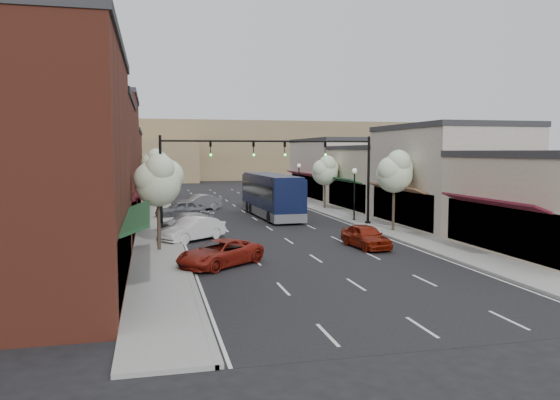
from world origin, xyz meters
TOP-DOWN VIEW (x-y plane):
  - ground at (0.00, 0.00)m, footprint 160.00×160.00m
  - sidewalk_left at (-8.40, 18.50)m, footprint 2.80×73.00m
  - sidewalk_right at (8.40, 18.50)m, footprint 2.80×73.00m
  - curb_left at (-7.00, 18.50)m, footprint 0.25×73.00m
  - curb_right at (7.00, 18.50)m, footprint 0.25×73.00m
  - bldg_left_near at (-14.24, -8.00)m, footprint 10.14×14.10m
  - bldg_left_midnear at (-14.23, 6.00)m, footprint 10.14×14.10m
  - bldg_left_midfar at (-14.24, 20.00)m, footprint 10.14×14.10m
  - bldg_left_far at (-14.22, 36.00)m, footprint 10.14×18.10m
  - bldg_right_near at (13.69, -6.00)m, footprint 9.14×12.10m
  - bldg_right_midnear at (13.72, 6.00)m, footprint 9.14×12.10m
  - bldg_right_midfar at (13.70, 18.00)m, footprint 9.14×12.10m
  - bldg_right_far at (13.71, 32.00)m, footprint 9.14×16.10m
  - hill_far at (0.00, 90.00)m, footprint 120.00×30.00m
  - hill_near at (-25.00, 78.00)m, footprint 50.00×20.00m
  - signal_mast_right at (5.62, 8.00)m, footprint 8.22×0.46m
  - signal_mast_left at (-5.62, 8.00)m, footprint 8.22×0.46m
  - tree_right_near at (8.35, 3.94)m, footprint 2.85×2.65m
  - tree_right_far at (8.35, 19.94)m, footprint 2.85×2.65m
  - tree_left_near at (-8.25, -0.06)m, footprint 2.85×2.65m
  - tree_left_far at (-8.25, 25.94)m, footprint 2.85×2.65m
  - lamp_post_near at (7.80, 10.50)m, footprint 0.44×0.44m
  - lamp_post_far at (7.80, 28.00)m, footprint 0.44×0.44m
  - coach_bus at (1.69, 15.07)m, footprint 3.17×12.48m
  - red_hatchback at (3.91, -1.55)m, footprint 2.09×4.37m
  - parked_car_a at (-5.35, -4.77)m, footprint 5.19×4.81m
  - parked_car_b at (-6.12, 3.53)m, footprint 4.69×4.25m
  - parked_car_c at (-6.20, 8.47)m, footprint 4.65×3.96m
  - parked_car_d at (-6.20, 16.51)m, footprint 4.72×2.68m
  - parked_car_e at (-4.20, 22.08)m, footprint 4.99×3.53m

SIDE VIEW (x-z plane):
  - ground at x=0.00m, z-range 0.00..0.00m
  - curb_left at x=-7.00m, z-range -0.01..0.16m
  - curb_right at x=7.00m, z-range -0.01..0.16m
  - sidewalk_left at x=-8.40m, z-range 0.00..0.15m
  - sidewalk_right at x=8.40m, z-range 0.00..0.15m
  - parked_car_c at x=-6.20m, z-range 0.00..1.28m
  - parked_car_a at x=-5.35m, z-range 0.00..1.35m
  - red_hatchback at x=3.91m, z-range 0.00..1.44m
  - parked_car_d at x=-6.20m, z-range 0.00..1.51m
  - parked_car_b at x=-6.12m, z-range 0.00..1.55m
  - parked_car_e at x=-4.20m, z-range 0.00..1.56m
  - coach_bus at x=1.69m, z-range 0.08..3.86m
  - bldg_right_near at x=13.69m, z-range -0.03..5.87m
  - lamp_post_near at x=7.80m, z-range 0.79..5.23m
  - lamp_post_far at x=7.80m, z-range 0.79..5.23m
  - bldg_right_midfar at x=13.70m, z-range -0.03..6.37m
  - bldg_right_far at x=13.71m, z-range -0.04..7.36m
  - bldg_right_midnear at x=13.72m, z-range -0.04..7.86m
  - tree_right_far at x=8.35m, z-range 1.28..6.70m
  - hill_near at x=-25.00m, z-range 0.00..8.00m
  - bldg_left_far at x=-14.22m, z-range -0.04..8.36m
  - tree_left_near at x=-8.25m, z-range 1.38..7.07m
  - tree_right_near at x=8.35m, z-range 1.47..7.43m
  - tree_left_far at x=-8.25m, z-range 1.54..7.67m
  - signal_mast_right at x=5.62m, z-range 1.12..8.12m
  - signal_mast_left at x=-5.62m, z-range 1.12..8.12m
  - bldg_left_midnear at x=-14.23m, z-range -0.04..9.36m
  - bldg_left_near at x=-14.24m, z-range -0.05..10.35m
  - bldg_left_midfar at x=-14.24m, z-range -0.05..10.85m
  - hill_far at x=0.00m, z-range 0.00..12.00m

